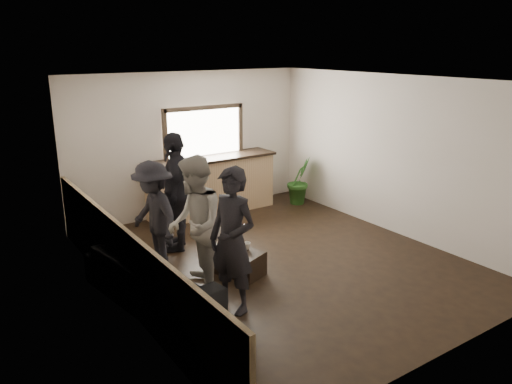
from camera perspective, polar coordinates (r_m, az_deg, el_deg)
ground at (r=7.95m, az=2.66°, el=-7.87°), size 5.00×6.00×0.01m
room_shell at (r=7.06m, az=-1.99°, el=1.64°), size 5.01×6.01×2.80m
bar_counter at (r=10.03m, az=-5.14°, el=1.18°), size 2.70×0.68×2.13m
sofa at (r=6.84m, az=-11.96°, el=-9.53°), size 1.17×2.29×0.64m
coffee_table at (r=7.49m, az=-2.26°, el=-7.94°), size 0.71×0.91×0.36m
cup_a at (r=7.47m, az=-3.88°, el=-6.14°), size 0.17×0.17×0.10m
cup_b at (r=7.45m, az=-1.06°, el=-6.16°), size 0.14×0.14×0.10m
potted_plant at (r=10.66m, az=4.97°, el=1.33°), size 0.64×0.56×1.01m
person_a at (r=6.22m, az=-2.71°, el=-5.61°), size 0.63×0.79×1.88m
person_b at (r=6.74m, az=-7.00°, el=-3.83°), size 1.06×1.15×1.90m
person_c at (r=7.55m, az=-11.59°, el=-2.73°), size 0.72×1.13×1.67m
person_d at (r=8.22m, az=-9.11°, el=0.05°), size 0.99×1.23×1.96m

